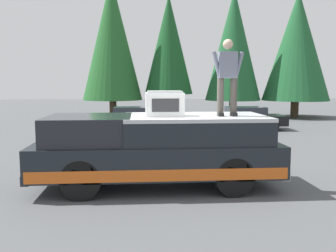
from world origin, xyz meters
TOP-DOWN VIEW (x-y plane):
  - ground_plane at (0.00, 0.00)m, footprint 90.00×90.00m
  - pickup_truck at (-0.11, 0.54)m, footprint 2.01×5.54m
  - compressor_unit at (-0.22, 0.38)m, footprint 0.65×0.84m
  - person_on_truck_bed at (-0.32, -1.02)m, footprint 0.29×0.72m
  - parked_car_black at (9.93, -4.35)m, footprint 1.64×4.10m
  - parked_car_silver at (10.21, 1.32)m, footprint 1.64×4.10m
  - conifer_far_left at (16.34, -9.73)m, footprint 4.48×4.48m
  - conifer_left at (16.73, -5.48)m, footprint 3.74×3.74m
  - conifer_center_left at (16.95, -1.10)m, footprint 3.25×3.25m
  - conifer_center_right at (17.22, 2.70)m, footprint 4.01×4.01m

SIDE VIEW (x-z plane):
  - ground_plane at x=0.00m, z-range 0.00..0.00m
  - parked_car_black at x=9.93m, z-range 0.00..1.16m
  - parked_car_silver at x=10.21m, z-range 0.00..1.16m
  - pickup_truck at x=-0.11m, z-range 0.05..1.70m
  - compressor_unit at x=-0.22m, z-range 1.65..2.21m
  - person_on_truck_bed at x=-0.32m, z-range 1.71..3.40m
  - conifer_far_left at x=16.34m, z-range 0.57..9.02m
  - conifer_left at x=16.73m, z-range 0.58..9.16m
  - conifer_center_left at x=16.95m, z-range 0.79..8.99m
  - conifer_center_right at x=17.22m, z-range 0.59..9.95m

